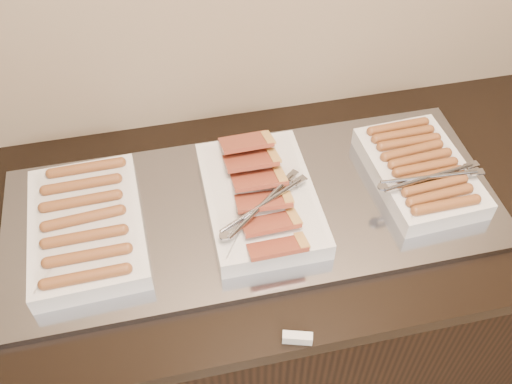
# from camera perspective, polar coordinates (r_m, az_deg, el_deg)

# --- Properties ---
(counter) EXTENTS (2.06, 0.76, 0.90)m
(counter) POSITION_cam_1_polar(r_m,az_deg,el_deg) (1.78, -0.07, -11.17)
(counter) COLOR black
(counter) RESTS_ON ground
(warming_tray) EXTENTS (1.20, 0.50, 0.02)m
(warming_tray) POSITION_cam_1_polar(r_m,az_deg,el_deg) (1.40, -0.26, -1.67)
(warming_tray) COLOR #9295A0
(warming_tray) RESTS_ON counter
(dish_left) EXTENTS (0.27, 0.39, 0.07)m
(dish_left) POSITION_cam_1_polar(r_m,az_deg,el_deg) (1.38, -16.58, -3.23)
(dish_left) COLOR silver
(dish_left) RESTS_ON warming_tray
(dish_center) EXTENTS (0.27, 0.41, 0.09)m
(dish_center) POSITION_cam_1_polar(r_m,az_deg,el_deg) (1.37, 0.43, -0.56)
(dish_center) COLOR silver
(dish_center) RESTS_ON warming_tray
(dish_right) EXTENTS (0.26, 0.35, 0.08)m
(dish_right) POSITION_cam_1_polar(r_m,az_deg,el_deg) (1.49, 16.09, 2.07)
(dish_right) COLOR silver
(dish_right) RESTS_ON warming_tray
(label_holder) EXTENTS (0.06, 0.04, 0.02)m
(label_holder) POSITION_cam_1_polar(r_m,az_deg,el_deg) (1.21, 4.16, -14.35)
(label_holder) COLOR silver
(label_holder) RESTS_ON counter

